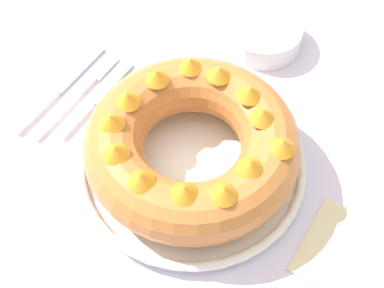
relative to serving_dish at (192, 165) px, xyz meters
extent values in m
cube|color=silver|center=(-0.01, 0.01, -0.03)|extent=(1.51, 1.00, 0.03)
cylinder|color=brown|center=(-0.70, 0.44, -0.42)|extent=(0.06, 0.06, 0.75)
cylinder|color=white|center=(0.00, 0.00, -0.01)|extent=(0.30, 0.30, 0.01)
torus|color=white|center=(0.00, 0.00, 0.00)|extent=(0.31, 0.31, 0.01)
torus|color=#C67538|center=(0.00, 0.00, 0.05)|extent=(0.28, 0.28, 0.08)
cone|color=orange|center=(0.07, 0.06, 0.09)|extent=(0.04, 0.04, 0.02)
cone|color=orange|center=(0.04, 0.08, 0.09)|extent=(0.04, 0.04, 0.02)
cone|color=orange|center=(-0.01, 0.09, 0.09)|extent=(0.04, 0.04, 0.02)
cone|color=orange|center=(-0.05, 0.08, 0.09)|extent=(0.04, 0.04, 0.02)
cone|color=orange|center=(-0.08, 0.04, 0.09)|extent=(0.04, 0.04, 0.02)
cone|color=orange|center=(-0.09, -0.01, 0.09)|extent=(0.05, 0.05, 0.02)
cone|color=orange|center=(-0.09, -0.05, 0.09)|extent=(0.04, 0.04, 0.02)
cone|color=orange|center=(-0.05, -0.08, 0.09)|extent=(0.05, 0.05, 0.02)
cone|color=orange|center=(-0.01, -0.10, 0.09)|extent=(0.03, 0.03, 0.02)
cone|color=orange|center=(0.04, -0.08, 0.09)|extent=(0.05, 0.05, 0.02)
cone|color=orange|center=(0.08, -0.06, 0.09)|extent=(0.04, 0.04, 0.02)
cone|color=orange|center=(0.09, -0.02, 0.09)|extent=(0.04, 0.04, 0.02)
cone|color=orange|center=(0.11, 0.03, 0.09)|extent=(0.04, 0.04, 0.02)
cube|color=white|center=(-0.21, -0.01, -0.01)|extent=(0.01, 0.14, 0.01)
cube|color=silver|center=(-0.21, 0.09, -0.01)|extent=(0.02, 0.05, 0.01)
cube|color=white|center=(-0.25, -0.04, -0.01)|extent=(0.02, 0.09, 0.01)
cube|color=silver|center=(-0.25, 0.06, -0.01)|extent=(0.02, 0.11, 0.00)
cube|color=white|center=(-0.19, -0.02, -0.01)|extent=(0.02, 0.08, 0.01)
cube|color=silver|center=(-0.19, 0.07, -0.01)|extent=(0.02, 0.09, 0.00)
cylinder|color=white|center=(-0.03, 0.27, 0.01)|extent=(0.12, 0.12, 0.04)
cube|color=beige|center=(0.26, -0.01, -0.01)|extent=(0.17, 0.12, 0.00)
camera|label=1|loc=(0.20, -0.33, 0.61)|focal=50.00mm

